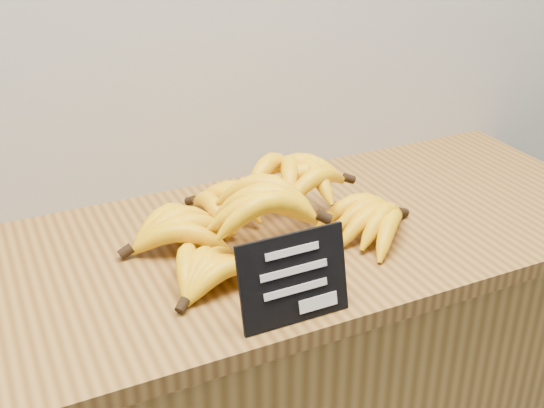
{
  "coord_description": "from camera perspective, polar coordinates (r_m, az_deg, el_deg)",
  "views": [
    {
      "loc": [
        -0.34,
        1.81,
        1.52
      ],
      "look_at": [
        0.08,
        2.7,
        1.02
      ],
      "focal_mm": 45.0,
      "sensor_mm": 36.0,
      "label": 1
    }
  ],
  "objects": [
    {
      "name": "banana_pile",
      "position": [
        1.16,
        -0.72,
        -0.54
      ],
      "size": [
        0.51,
        0.37,
        0.13
      ],
      "color": "yellow",
      "rests_on": "counter_top"
    },
    {
      "name": "counter_top",
      "position": [
        1.2,
        -1.03,
        -3.49
      ],
      "size": [
        1.39,
        0.54,
        0.03
      ],
      "primitive_type": "cube",
      "color": "olive",
      "rests_on": "counter"
    },
    {
      "name": "chalkboard_sign",
      "position": [
        0.96,
        1.84,
        -6.26
      ],
      "size": [
        0.16,
        0.04,
        0.13
      ],
      "primitive_type": "cube",
      "rotation": [
        -0.24,
        0.0,
        0.0
      ],
      "color": "black",
      "rests_on": "counter_top"
    }
  ]
}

